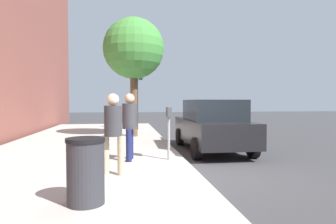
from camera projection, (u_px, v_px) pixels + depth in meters
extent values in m
plane|color=#38383A|center=(194.00, 174.00, 6.81)|extent=(80.00, 80.00, 0.00)
cube|color=#A8A59E|center=(62.00, 176.00, 6.38)|extent=(28.00, 6.00, 0.15)
cylinder|color=gray|center=(169.00, 138.00, 7.76)|extent=(0.07, 0.07, 1.15)
cube|color=#383D42|center=(169.00, 112.00, 7.64)|extent=(0.16, 0.11, 0.26)
cube|color=#383D42|center=(168.00, 112.00, 7.83)|extent=(0.16, 0.11, 0.26)
cube|color=#268C33|center=(172.00, 111.00, 7.64)|extent=(0.10, 0.01, 0.10)
cube|color=#268C33|center=(170.00, 111.00, 7.84)|extent=(0.10, 0.01, 0.10)
cylinder|color=#191E4C|center=(131.00, 143.00, 7.87)|extent=(0.15, 0.15, 0.84)
cylinder|color=#191E4C|center=(129.00, 146.00, 7.49)|extent=(0.15, 0.15, 0.84)
cylinder|color=#333338|center=(130.00, 116.00, 7.65)|extent=(0.39, 0.39, 0.67)
sphere|color=tan|center=(130.00, 98.00, 7.64)|extent=(0.26, 0.26, 0.26)
cylinder|color=tan|center=(106.00, 155.00, 6.27)|extent=(0.15, 0.15, 0.82)
cylinder|color=tan|center=(121.00, 156.00, 6.13)|extent=(0.15, 0.15, 0.82)
cylinder|color=#333338|center=(113.00, 121.00, 6.17)|extent=(0.38, 0.38, 0.65)
sphere|color=beige|center=(113.00, 100.00, 6.16)|extent=(0.26, 0.26, 0.26)
cube|color=black|center=(212.00, 130.00, 10.01)|extent=(4.42, 1.88, 0.76)
cube|color=black|center=(213.00, 110.00, 9.79)|extent=(2.22, 1.72, 0.68)
cylinder|color=black|center=(180.00, 137.00, 11.32)|extent=(0.66, 0.23, 0.66)
cylinder|color=black|center=(223.00, 136.00, 11.56)|extent=(0.66, 0.23, 0.66)
cylinder|color=black|center=(196.00, 149.00, 8.49)|extent=(0.66, 0.23, 0.66)
cylinder|color=black|center=(253.00, 147.00, 8.72)|extent=(0.66, 0.23, 0.66)
cylinder|color=brown|center=(134.00, 102.00, 12.97)|extent=(0.32, 0.32, 3.12)
sphere|color=#3F8939|center=(134.00, 48.00, 12.88)|extent=(2.71, 2.71, 2.71)
cylinder|color=black|center=(137.00, 97.00, 16.08)|extent=(0.12, 0.12, 3.60)
cube|color=black|center=(141.00, 73.00, 16.06)|extent=(0.24, 0.20, 0.76)
sphere|color=red|center=(143.00, 69.00, 16.07)|extent=(0.14, 0.14, 0.14)
sphere|color=orange|center=(143.00, 73.00, 16.08)|extent=(0.14, 0.14, 0.14)
sphere|color=green|center=(143.00, 77.00, 16.09)|extent=(0.14, 0.14, 0.14)
cylinder|color=#2D2D33|center=(86.00, 173.00, 4.39)|extent=(0.56, 0.56, 0.95)
cylinder|color=black|center=(85.00, 140.00, 4.37)|extent=(0.59, 0.59, 0.06)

